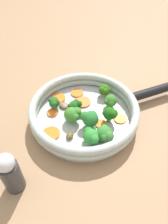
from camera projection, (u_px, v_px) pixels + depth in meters
ground_plane at (84, 120)px, 0.64m from camera, size 4.00×4.00×0.00m
skillet at (84, 118)px, 0.63m from camera, size 0.28×0.28×0.02m
skillet_rim_wall at (84, 110)px, 0.61m from camera, size 0.31×0.31×0.04m
skillet_handle at (150, 92)px, 0.67m from camera, size 0.08×0.16×0.03m
skillet_rivet_left at (130, 110)px, 0.63m from camera, size 0.01×0.01×0.01m
skillet_rivet_right at (119, 95)px, 0.68m from camera, size 0.01×0.01×0.01m
carrot_slice_0 at (77, 93)px, 0.69m from camera, size 0.05×0.05×0.00m
carrot_slice_1 at (52, 113)px, 0.63m from camera, size 0.03×0.03×0.01m
carrot_slice_2 at (51, 134)px, 0.58m from camera, size 0.07×0.07×0.00m
carrot_slice_3 at (101, 124)px, 0.60m from camera, size 0.04×0.04×0.00m
carrot_slice_4 at (58, 98)px, 0.67m from camera, size 0.06×0.06×0.01m
carrot_slice_5 at (120, 119)px, 0.61m from camera, size 0.05×0.05×0.00m
carrot_slice_6 at (83, 102)px, 0.66m from camera, size 0.06×0.06×0.01m
broccoli_floret_0 at (54, 103)px, 0.63m from camera, size 0.03×0.03×0.04m
broccoli_floret_1 at (73, 115)px, 0.59m from camera, size 0.05×0.05×0.05m
broccoli_floret_2 at (92, 136)px, 0.54m from camera, size 0.05×0.04×0.04m
broccoli_floret_3 at (105, 134)px, 0.54m from camera, size 0.05×0.04×0.05m
broccoli_floret_4 at (110, 101)px, 0.63m from camera, size 0.04×0.04×0.04m
broccoli_floret_5 at (90, 118)px, 0.58m from camera, size 0.05×0.05×0.05m
broccoli_floret_6 at (111, 114)px, 0.59m from camera, size 0.04×0.04×0.05m
broccoli_floret_7 at (104, 90)px, 0.66m from camera, size 0.04×0.04×0.04m
broccoli_floret_8 at (74, 106)px, 0.61m from camera, size 0.03×0.04×0.04m
mushroom_piece_0 at (76, 104)px, 0.65m from camera, size 0.03×0.02×0.01m
mushroom_piece_1 at (70, 135)px, 0.57m from camera, size 0.03×0.03×0.01m
mushroom_piece_2 at (64, 105)px, 0.64m from camera, size 0.03×0.03×0.01m
mushroom_piece_3 at (79, 115)px, 0.62m from camera, size 0.02×0.02×0.01m
salt_shaker at (10, 173)px, 0.46m from camera, size 0.04×0.04×0.12m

